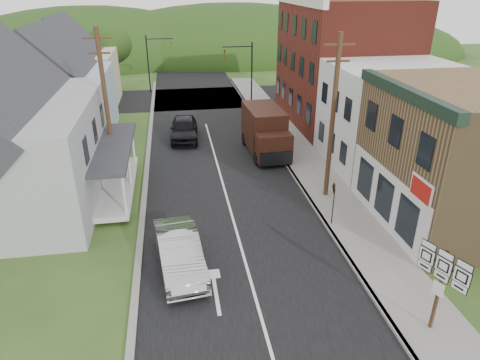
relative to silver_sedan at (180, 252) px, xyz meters
name	(u,v)px	position (x,y,z in m)	size (l,w,h in m)	color
ground	(238,238)	(2.83, 1.94, -0.81)	(120.00, 120.00, 0.00)	#2D4719
road	(216,160)	(2.83, 11.94, -0.81)	(9.00, 90.00, 0.02)	black
cross_road	(198,98)	(2.83, 28.94, -0.81)	(60.00, 9.00, 0.02)	black
sidewalk_right	(307,164)	(8.73, 9.94, -0.74)	(2.80, 55.00, 0.15)	slate
curb_right	(287,166)	(7.38, 9.94, -0.74)	(0.20, 55.00, 0.15)	slate
curb_left	(146,175)	(-1.82, 9.94, -0.75)	(0.30, 55.00, 0.12)	slate
storefront_tan	(468,157)	(14.13, 1.94, 2.69)	(8.00, 8.00, 7.00)	brown
storefront_white	(393,117)	(14.13, 9.44, 2.44)	(8.00, 7.00, 6.50)	silver
storefront_red	(341,63)	(14.13, 18.94, 4.19)	(8.00, 12.00, 10.00)	maroon
house_blue	(62,89)	(-8.17, 18.94, 2.88)	(7.14, 8.16, 7.28)	#8BA7BE
house_cream	(76,67)	(-8.67, 27.94, 2.88)	(7.14, 8.16, 7.28)	#B6AC8D
utility_pole_right	(333,118)	(8.43, 5.44, 3.84)	(1.60, 0.26, 9.00)	#472D19
utility_pole_left	(106,105)	(-3.67, 9.94, 3.84)	(1.60, 0.26, 9.00)	#472D19
traffic_signal_right	(245,67)	(7.13, 25.44, 2.94)	(2.87, 0.20, 6.00)	black
traffic_signal_left	(154,57)	(-1.47, 32.44, 2.94)	(2.87, 0.20, 6.00)	black
tree_left_d	(109,45)	(-6.17, 33.94, 4.07)	(4.80, 4.80, 6.94)	#382616
forested_ridge	(186,55)	(2.83, 56.94, -0.81)	(90.00, 30.00, 16.00)	#1A320F
silver_sedan	(180,252)	(0.00, 0.00, 0.00)	(1.72, 4.94, 1.63)	#A9A9AE
dark_sedan	(184,129)	(0.88, 16.44, 0.05)	(2.03, 5.05, 1.72)	black
delivery_van	(265,132)	(6.42, 12.59, 0.80)	(2.58, 5.81, 3.20)	black
route_sign_cluster	(441,279)	(8.57, -5.04, 1.46)	(0.74, 1.77, 3.28)	#472D19
warning_sign	(334,197)	(7.61, 2.29, 0.82)	(0.13, 0.64, 2.32)	black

